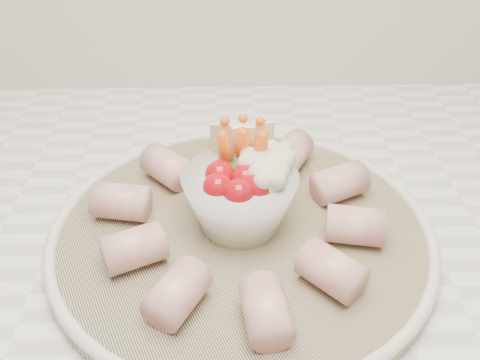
{
  "coord_description": "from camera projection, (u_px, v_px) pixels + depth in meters",
  "views": [
    {
      "loc": [
        -0.15,
        0.97,
        1.29
      ],
      "look_at": [
        -0.14,
        1.39,
        0.99
      ],
      "focal_mm": 40.0,
      "sensor_mm": 36.0,
      "label": 1
    }
  ],
  "objects": [
    {
      "name": "serving_platter",
      "position": [
        242.0,
        231.0,
        0.55
      ],
      "size": [
        0.52,
        0.52,
        0.02
      ],
      "color": "navy",
      "rests_on": "kitchen_counter"
    },
    {
      "name": "veggie_bowl",
      "position": [
        244.0,
        191.0,
        0.53
      ],
      "size": [
        0.12,
        0.12,
        0.1
      ],
      "color": "silver",
      "rests_on": "serving_platter"
    },
    {
      "name": "cured_meat_rolls",
      "position": [
        241.0,
        214.0,
        0.54
      ],
      "size": [
        0.3,
        0.3,
        0.04
      ],
      "color": "#B8545B",
      "rests_on": "serving_platter"
    }
  ]
}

